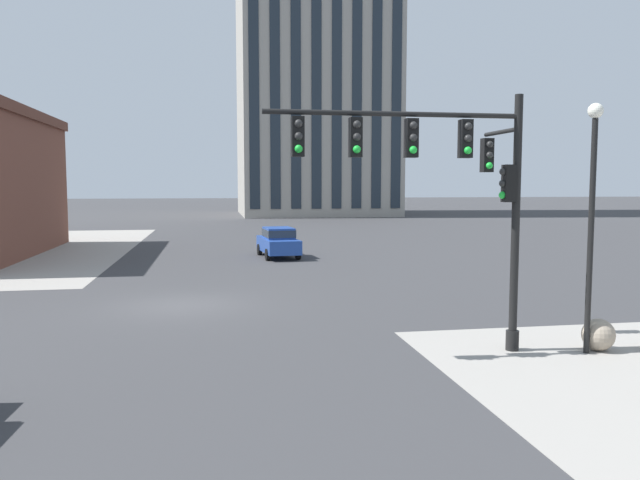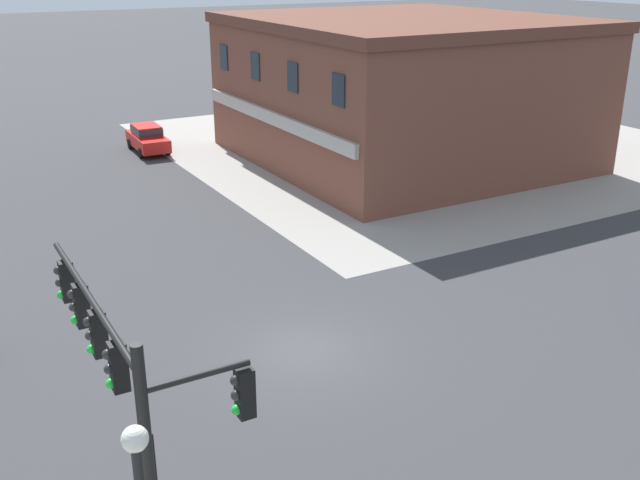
% 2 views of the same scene
% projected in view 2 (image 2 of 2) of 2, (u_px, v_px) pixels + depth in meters
% --- Properties ---
extents(ground_plane, '(320.00, 320.00, 0.00)m').
position_uv_depth(ground_plane, '(304.00, 350.00, 23.25)').
color(ground_plane, '#38383A').
extents(sidewalk_far_corner, '(32.00, 32.00, 0.02)m').
position_uv_depth(sidewalk_far_corner, '(426.00, 144.00, 48.69)').
color(sidewalk_far_corner, gray).
rests_on(sidewalk_far_corner, ground).
extents(traffic_signal_main, '(6.30, 2.09, 6.24)m').
position_uv_depth(traffic_signal_main, '(129.00, 402.00, 12.93)').
color(traffic_signal_main, black).
rests_on(traffic_signal_main, ground).
extents(car_main_northbound_far, '(4.47, 2.02, 1.68)m').
position_uv_depth(car_main_northbound_far, '(148.00, 137.00, 46.45)').
color(car_main_northbound_far, red).
rests_on(car_main_northbound_far, ground).
extents(storefront_block_near_corner, '(18.54, 17.33, 8.36)m').
position_uv_depth(storefront_block_near_corner, '(402.00, 89.00, 43.99)').
color(storefront_block_near_corner, brown).
rests_on(storefront_block_near_corner, ground).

